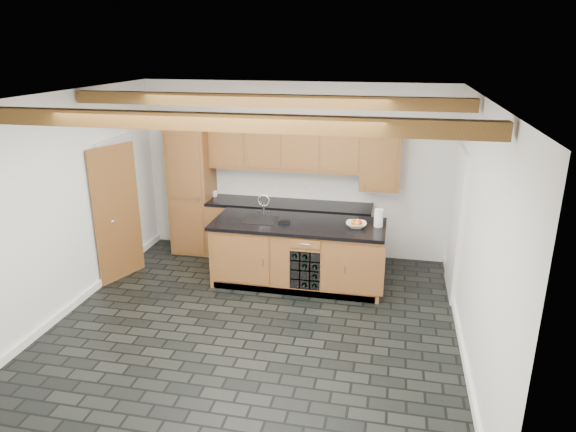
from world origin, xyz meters
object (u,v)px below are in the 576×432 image
fruit_bowl (356,225)px  paper_towel (379,218)px  island (298,253)px  kitchen_scale (284,221)px

fruit_bowl → paper_towel: (0.30, 0.10, 0.09)m
island → paper_towel: (1.11, 0.09, 0.59)m
kitchen_scale → paper_towel: 1.33m
island → kitchen_scale: size_ratio=14.90×
island → kitchen_scale: (-0.21, -0.03, 0.49)m
island → paper_towel: 1.26m
fruit_bowl → paper_towel: bearing=17.8°
fruit_bowl → kitchen_scale: bearing=-178.7°
island → paper_towel: paper_towel is taller
kitchen_scale → paper_towel: bearing=2.0°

